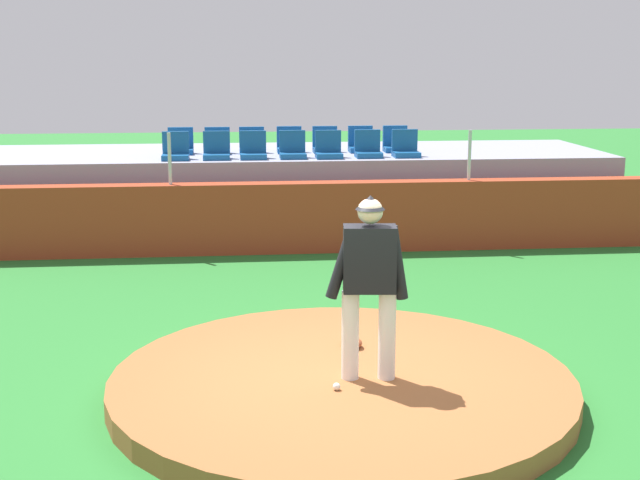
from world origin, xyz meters
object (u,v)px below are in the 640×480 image
fielding_glove (352,342)px  stadium_chair_9 (252,145)px  baseball (337,387)px  stadium_chair_3 (293,150)px  stadium_chair_1 (217,150)px  stadium_chair_7 (181,146)px  stadium_chair_5 (368,149)px  stadium_chair_2 (253,150)px  stadium_chair_10 (289,144)px  stadium_chair_8 (217,145)px  pitcher (369,274)px  stadium_chair_4 (329,149)px  stadium_chair_12 (361,144)px  stadium_chair_13 (396,144)px  stadium_chair_0 (176,151)px  stadium_chair_11 (325,144)px  stadium_chair_6 (405,148)px

fielding_glove → stadium_chair_9: bearing=-15.8°
baseball → stadium_chair_3: (0.12, 8.03, 1.41)m
baseball → stadium_chair_3: 8.15m
stadium_chair_1 → stadium_chair_9: size_ratio=1.00×
stadium_chair_7 → stadium_chair_5: bearing=166.0°
stadium_chair_2 → stadium_chair_9: 0.86m
stadium_chair_9 → stadium_chair_10: size_ratio=1.00×
stadium_chair_7 → stadium_chair_8: 0.70m
pitcher → stadium_chair_4: pitcher is taller
stadium_chair_12 → stadium_chair_13: same height
stadium_chair_0 → stadium_chair_11: size_ratio=1.00×
fielding_glove → stadium_chair_0: stadium_chair_0 is taller
stadium_chair_0 → stadium_chair_7: (0.04, 0.90, 0.00)m
fielding_glove → stadium_chair_9: stadium_chair_9 is taller
stadium_chair_4 → stadium_chair_0: bearing=-0.3°
stadium_chair_0 → stadium_chair_3: (2.13, 0.02, 0.00)m
stadium_chair_7 → stadium_chair_13: bearing=179.9°
fielding_glove → stadium_chair_12: size_ratio=0.60×
stadium_chair_4 → stadium_chair_8: bearing=-23.4°
stadium_chair_7 → stadium_chair_8: size_ratio=1.00×
stadium_chair_8 → stadium_chair_12: (2.79, 0.03, 0.00)m
pitcher → stadium_chair_2: bearing=102.6°
stadium_chair_0 → stadium_chair_9: bearing=-148.0°
baseball → stadium_chair_12: 9.15m
baseball → stadium_chair_11: stadium_chair_11 is taller
fielding_glove → stadium_chair_7: stadium_chair_7 is taller
fielding_glove → stadium_chair_1: size_ratio=0.60×
stadium_chair_0 → stadium_chair_7: 0.90m
stadium_chair_5 → stadium_chair_9: (-2.13, 0.85, 0.00)m
stadium_chair_7 → stadium_chair_8: (0.70, -0.02, 0.00)m
stadium_chair_13 → stadium_chair_1: bearing=14.1°
stadium_chair_12 → baseball: bearing=80.3°
stadium_chair_9 → stadium_chair_12: (2.13, 0.03, 0.00)m
pitcher → stadium_chair_2: 7.80m
stadium_chair_4 → stadium_chair_11: bearing=-92.1°
stadium_chair_3 → stadium_chair_10: size_ratio=1.00×
stadium_chair_4 → stadium_chair_13: (1.42, 0.90, 0.00)m
pitcher → stadium_chair_11: pitcher is taller
fielding_glove → stadium_chair_6: (1.92, 6.80, 1.39)m
stadium_chair_1 → stadium_chair_2: same height
fielding_glove → stadium_chair_5: bearing=-32.8°
fielding_glove → stadium_chair_3: stadium_chair_3 is taller
stadium_chair_7 → stadium_chair_2: bearing=147.0°
fielding_glove → stadium_chair_7: 8.12m
stadium_chair_5 → pitcher: bearing=81.4°
baseball → stadium_chair_13: size_ratio=0.15×
stadium_chair_2 → stadium_chair_3: same height
stadium_chair_5 → stadium_chair_9: size_ratio=1.00×
fielding_glove → stadium_chair_0: 7.29m
stadium_chair_5 → stadium_chair_7: size_ratio=1.00×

